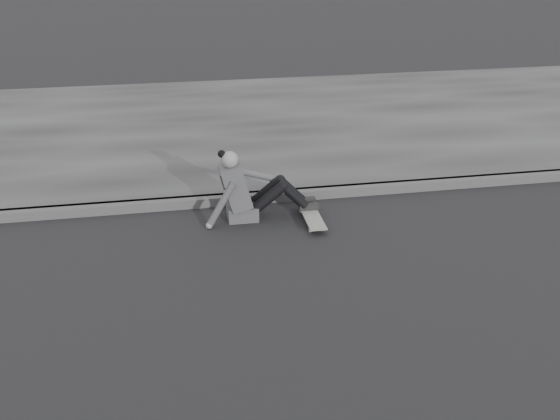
% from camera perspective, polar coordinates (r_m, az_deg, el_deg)
% --- Properties ---
extents(curb, '(24.00, 0.16, 0.12)m').
position_cam_1_polar(curb, '(8.81, 16.96, 2.49)').
color(curb, '#494949').
rests_on(curb, ground).
extents(sidewalk, '(24.00, 6.00, 0.12)m').
position_cam_1_polar(sidewalk, '(11.41, 10.38, 8.37)').
color(sidewalk, '#393939').
rests_on(sidewalk, ground).
extents(skateboard, '(0.20, 0.78, 0.09)m').
position_cam_1_polar(skateboard, '(7.44, 2.91, -0.57)').
color(skateboard, '#A0A09B').
rests_on(skateboard, ground).
extents(seated_woman, '(1.38, 0.46, 0.88)m').
position_cam_1_polar(seated_woman, '(7.42, -3.01, 1.82)').
color(seated_woman, '#48484A').
rests_on(seated_woman, ground).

